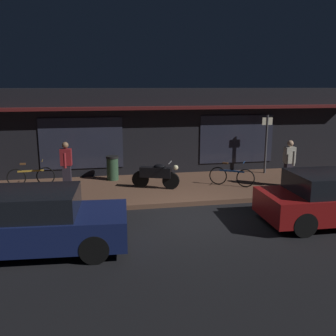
% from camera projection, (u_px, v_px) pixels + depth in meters
% --- Properties ---
extents(ground_plane, '(60.00, 60.00, 0.00)m').
position_uv_depth(ground_plane, '(192.00, 218.00, 10.70)').
color(ground_plane, black).
extents(sidewalk_slab, '(18.00, 4.00, 0.15)m').
position_uv_depth(sidewalk_slab, '(172.00, 188.00, 13.56)').
color(sidewalk_slab, brown).
rests_on(sidewalk_slab, ground_plane).
extents(storefront_building, '(18.00, 3.30, 3.60)m').
position_uv_depth(storefront_building, '(157.00, 130.00, 16.44)').
color(storefront_building, black).
rests_on(storefront_building, ground_plane).
extents(motorcycle, '(1.63, 0.82, 0.97)m').
position_uv_depth(motorcycle, '(156.00, 175.00, 13.10)').
color(motorcycle, black).
rests_on(motorcycle, sidewalk_slab).
extents(bicycle_parked, '(1.43, 0.92, 0.91)m').
position_uv_depth(bicycle_parked, '(232.00, 176.00, 13.45)').
color(bicycle_parked, black).
rests_on(bicycle_parked, sidewalk_slab).
extents(bicycle_extra, '(1.66, 0.42, 0.91)m').
position_uv_depth(bicycle_extra, '(31.00, 176.00, 13.47)').
color(bicycle_extra, black).
rests_on(bicycle_extra, sidewalk_slab).
extents(person_photographer, '(0.40, 0.62, 1.67)m').
position_uv_depth(person_photographer, '(66.00, 165.00, 12.93)').
color(person_photographer, '#28232D').
rests_on(person_photographer, sidewalk_slab).
extents(person_bystander, '(0.40, 0.62, 1.67)m').
position_uv_depth(person_bystander, '(289.00, 162.00, 13.31)').
color(person_bystander, '#28232D').
rests_on(person_bystander, sidewalk_slab).
extents(sign_post, '(0.44, 0.09, 2.40)m').
position_uv_depth(sign_post, '(266.00, 141.00, 15.26)').
color(sign_post, '#47474C').
rests_on(sign_post, sidewalk_slab).
extents(trash_bin, '(0.48, 0.48, 0.93)m').
position_uv_depth(trash_bin, '(113.00, 168.00, 14.31)').
color(trash_bin, '#2D4C33').
rests_on(trash_bin, sidewalk_slab).
extents(parked_car_near, '(4.21, 2.04, 1.42)m').
position_uv_depth(parked_car_near, '(33.00, 221.00, 8.40)').
color(parked_car_near, black).
rests_on(parked_car_near, ground_plane).
extents(parked_car_far, '(4.14, 1.86, 1.42)m').
position_uv_depth(parked_car_far, '(335.00, 198.00, 10.16)').
color(parked_car_far, black).
rests_on(parked_car_far, ground_plane).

